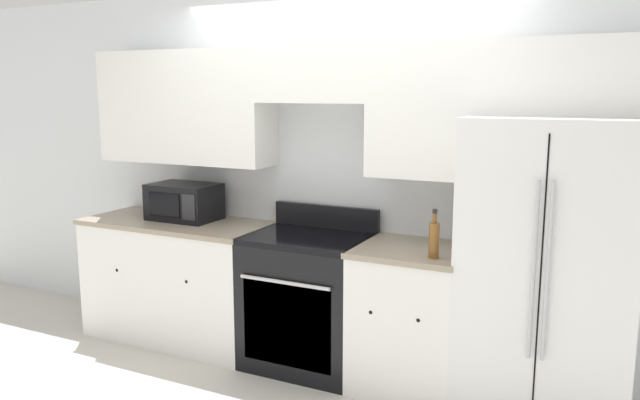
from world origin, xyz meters
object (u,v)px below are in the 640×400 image
Objects in this scene: microwave at (184,202)px; bottle at (434,239)px; oven_range at (308,300)px; refrigerator at (548,270)px.

microwave is 1.75× the size of bottle.
microwave is at bearing 172.91° from bottle.
bottle is (0.91, -0.18, 0.57)m from oven_range.
bottle is at bearing -11.17° from oven_range.
refrigerator is at bearing -0.70° from microwave.
bottle is (-0.61, -0.22, 0.16)m from refrigerator.
oven_range is at bearing 168.83° from bottle.
oven_range is 3.73× the size of bottle.
bottle is (2.00, -0.25, -0.02)m from microwave.
oven_range is at bearing -178.64° from refrigerator.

